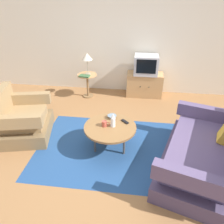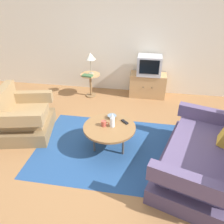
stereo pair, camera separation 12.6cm
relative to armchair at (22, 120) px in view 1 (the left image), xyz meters
name	(u,v)px [view 1 (the left image)]	position (x,y,z in m)	size (l,w,h in m)	color
ground_plane	(103,154)	(1.47, -0.36, -0.29)	(16.00, 16.00, 0.00)	olive
back_wall	(120,34)	(1.47, 2.20, 1.06)	(9.00, 0.12, 2.70)	beige
area_rug	(110,148)	(1.57, -0.20, -0.29)	(2.39, 1.77, 0.00)	navy
armchair	(22,120)	(0.00, 0.00, 0.00)	(0.99, 1.09, 0.84)	brown
couch	(203,155)	(2.93, -0.51, -0.02)	(1.42, 1.92, 0.84)	#4B3E5C
coffee_table	(110,128)	(1.57, -0.19, 0.11)	(0.82, 0.82, 0.44)	olive
side_table	(87,81)	(0.79, 1.66, 0.10)	(0.45, 0.45, 0.55)	tan
tv_stand	(144,84)	(2.11, 1.90, -0.02)	(0.83, 0.43, 0.55)	tan
television	(146,65)	(2.11, 1.88, 0.47)	(0.53, 0.42, 0.43)	#B7B7BC
table_lamp	(87,57)	(0.81, 1.68, 0.65)	(0.23, 0.23, 0.48)	#9E937A
vase	(113,120)	(1.62, -0.19, 0.25)	(0.07, 0.07, 0.23)	white
mug	(105,124)	(1.49, -0.20, 0.19)	(0.12, 0.08, 0.09)	#B74C3D
bowl	(112,117)	(1.57, 0.05, 0.17)	(0.15, 0.15, 0.05)	slate
tv_remote_dark	(125,122)	(1.79, -0.04, 0.15)	(0.13, 0.13, 0.02)	black
book	(85,76)	(0.77, 1.52, 0.27)	(0.25, 0.18, 0.03)	#3D663D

